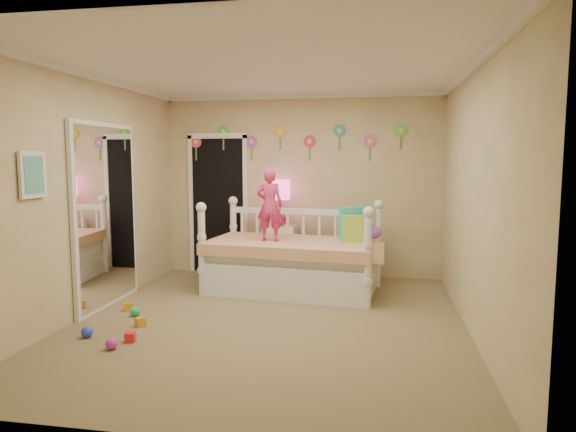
% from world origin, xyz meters
% --- Properties ---
extents(floor, '(4.00, 4.50, 0.01)m').
position_xyz_m(floor, '(0.00, 0.00, 0.00)').
color(floor, '#7F684C').
rests_on(floor, ground).
extents(ceiling, '(4.00, 4.50, 0.01)m').
position_xyz_m(ceiling, '(0.00, 0.00, 2.60)').
color(ceiling, white).
rests_on(ceiling, floor).
extents(back_wall, '(4.00, 0.01, 2.60)m').
position_xyz_m(back_wall, '(0.00, 2.25, 1.30)').
color(back_wall, tan).
rests_on(back_wall, floor).
extents(left_wall, '(0.01, 4.50, 2.60)m').
position_xyz_m(left_wall, '(-2.00, 0.00, 1.30)').
color(left_wall, tan).
rests_on(left_wall, floor).
extents(right_wall, '(0.01, 4.50, 2.60)m').
position_xyz_m(right_wall, '(2.00, 0.00, 1.30)').
color(right_wall, tan).
rests_on(right_wall, floor).
extents(crown_molding, '(4.00, 4.50, 0.06)m').
position_xyz_m(crown_molding, '(0.00, 0.00, 2.57)').
color(crown_molding, white).
rests_on(crown_molding, ceiling).
extents(daybed, '(2.28, 1.39, 1.18)m').
position_xyz_m(daybed, '(0.03, 1.31, 0.59)').
color(daybed, white).
rests_on(daybed, floor).
extents(pillow_turquoise, '(0.44, 0.31, 0.41)m').
position_xyz_m(pillow_turquoise, '(0.82, 1.60, 0.86)').
color(pillow_turquoise, '#24B7B4').
rests_on(pillow_turquoise, daybed).
extents(pillow_lime, '(0.36, 0.15, 0.34)m').
position_xyz_m(pillow_lime, '(0.84, 1.32, 0.82)').
color(pillow_lime, '#9BC73C').
rests_on(pillow_lime, daybed).
extents(child, '(0.34, 0.23, 0.91)m').
position_xyz_m(child, '(-0.25, 1.23, 1.11)').
color(child, '#D7306B').
rests_on(child, daybed).
extents(nightstand, '(0.45, 0.35, 0.74)m').
position_xyz_m(nightstand, '(-0.27, 2.03, 0.37)').
color(nightstand, white).
rests_on(nightstand, floor).
extents(table_lamp, '(0.30, 0.30, 0.65)m').
position_xyz_m(table_lamp, '(-0.27, 2.03, 1.18)').
color(table_lamp, '#D11B62').
rests_on(table_lamp, nightstand).
extents(closet_doorway, '(0.90, 0.04, 2.07)m').
position_xyz_m(closet_doorway, '(-1.25, 2.23, 1.03)').
color(closet_doorway, black).
rests_on(closet_doorway, back_wall).
extents(flower_decals, '(3.40, 0.02, 0.50)m').
position_xyz_m(flower_decals, '(-0.09, 2.24, 1.94)').
color(flower_decals, '#B2668C').
rests_on(flower_decals, back_wall).
extents(mirror_closet, '(0.07, 1.30, 2.10)m').
position_xyz_m(mirror_closet, '(-1.96, 0.30, 1.05)').
color(mirror_closet, white).
rests_on(mirror_closet, left_wall).
extents(wall_picture, '(0.05, 0.34, 0.42)m').
position_xyz_m(wall_picture, '(-1.97, -0.90, 1.55)').
color(wall_picture, white).
rests_on(wall_picture, left_wall).
extents(hanging_bag, '(0.20, 0.16, 0.36)m').
position_xyz_m(hanging_bag, '(1.07, 0.73, 0.72)').
color(hanging_bag, beige).
rests_on(hanging_bag, daybed).
extents(toy_scatter, '(1.25, 1.51, 0.11)m').
position_xyz_m(toy_scatter, '(-1.26, -0.35, 0.06)').
color(toy_scatter, '#996666').
rests_on(toy_scatter, floor).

